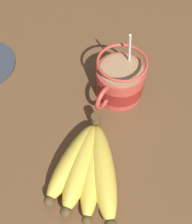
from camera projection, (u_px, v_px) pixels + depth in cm
name	position (u px, v px, depth cm)	size (l,w,h in cm)	color
table	(121.00, 116.00, 56.70)	(139.98, 139.98, 3.66)	brown
coffee_mug	(120.00, 82.00, 54.33)	(14.34, 10.58, 15.65)	#B23D33
banana_bunch	(87.00, 166.00, 46.24)	(19.36, 16.75, 4.45)	#4C381E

